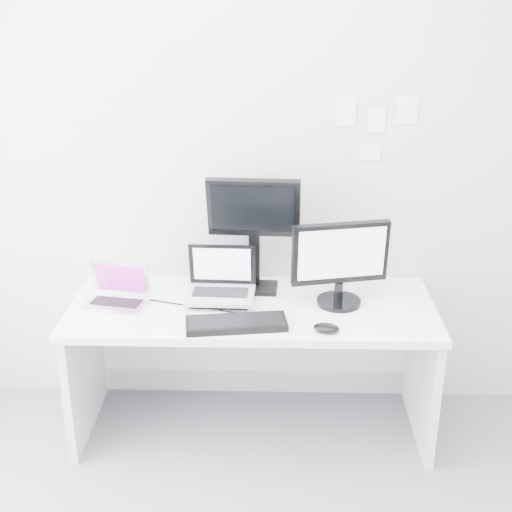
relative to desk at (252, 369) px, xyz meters
name	(u,v)px	position (x,y,z in m)	size (l,w,h in m)	color
back_wall	(254,164)	(0.00, 0.35, 0.99)	(3.60, 3.60, 0.00)	silver
desk	(252,369)	(0.00, 0.00, 0.00)	(1.80, 0.70, 0.73)	white
macbook	(114,286)	(-0.67, -0.03, 0.48)	(0.29, 0.22, 0.22)	silver
speaker	(232,269)	(-0.11, 0.23, 0.46)	(0.09, 0.09, 0.18)	black
dell_laptop	(220,276)	(-0.16, 0.03, 0.50)	(0.33, 0.26, 0.28)	#AFB1B7
rear_monitor	(254,233)	(0.00, 0.18, 0.68)	(0.46, 0.17, 0.62)	black
samsung_monitor	(341,263)	(0.43, 0.03, 0.58)	(0.48, 0.22, 0.44)	black
keyboard	(236,324)	(-0.07, -0.23, 0.38)	(0.47, 0.17, 0.03)	black
mouse	(326,328)	(0.35, -0.27, 0.38)	(0.12, 0.08, 0.04)	black
wall_note_0	(346,111)	(0.45, 0.34, 1.26)	(0.10, 0.00, 0.14)	white
wall_note_1	(376,120)	(0.60, 0.34, 1.22)	(0.09, 0.00, 0.13)	white
wall_note_2	(408,110)	(0.75, 0.34, 1.26)	(0.10, 0.00, 0.14)	white
wall_note_3	(370,152)	(0.58, 0.34, 1.05)	(0.11, 0.00, 0.08)	white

